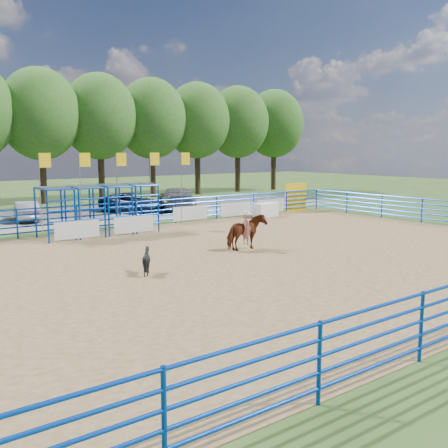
# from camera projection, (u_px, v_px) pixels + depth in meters

# --- Properties ---
(ground) EXTENTS (120.00, 120.00, 0.00)m
(ground) POSITION_uv_depth(u_px,v_px,m) (238.00, 259.00, 20.06)
(ground) COLOR #3D5A24
(ground) RESTS_ON ground
(arena_dirt) EXTENTS (30.00, 20.00, 0.02)m
(arena_dirt) POSITION_uv_depth(u_px,v_px,m) (238.00, 259.00, 20.06)
(arena_dirt) COLOR olive
(arena_dirt) RESTS_ON ground
(gravel_strip) EXTENTS (40.00, 10.00, 0.01)m
(gravel_strip) POSITION_uv_depth(u_px,v_px,m) (84.00, 215.00, 33.65)
(gravel_strip) COLOR gray
(gravel_strip) RESTS_ON ground
(announcer_table) EXTENTS (1.77, 0.99, 0.90)m
(announcer_table) POSITION_uv_depth(u_px,v_px,m) (266.00, 210.00, 32.49)
(announcer_table) COLOR white
(announcer_table) RESTS_ON arena_dirt
(horse_and_rider) EXTENTS (1.88, 0.93, 2.38)m
(horse_and_rider) POSITION_uv_depth(u_px,v_px,m) (246.00, 230.00, 21.66)
(horse_and_rider) COLOR brown
(horse_and_rider) RESTS_ON arena_dirt
(calf) EXTENTS (1.03, 0.97, 0.94)m
(calf) POSITION_uv_depth(u_px,v_px,m) (147.00, 261.00, 17.51)
(calf) COLOR black
(calf) RESTS_ON arena_dirt
(car_b) EXTENTS (1.94, 3.91, 1.23)m
(car_b) POSITION_uv_depth(u_px,v_px,m) (26.00, 211.00, 30.75)
(car_b) COLOR gray
(car_b) RESTS_ON gravel_strip
(car_c) EXTENTS (4.03, 5.40, 1.36)m
(car_c) POSITION_uv_depth(u_px,v_px,m) (132.00, 203.00, 34.97)
(car_c) COLOR #151A35
(car_c) RESTS_ON gravel_strip
(car_d) EXTENTS (4.39, 6.11, 1.64)m
(car_d) POSITION_uv_depth(u_px,v_px,m) (177.00, 199.00, 36.28)
(car_d) COLOR #5F5F62
(car_d) RESTS_ON gravel_strip
(perimeter_fence) EXTENTS (30.10, 20.10, 1.50)m
(perimeter_fence) POSITION_uv_depth(u_px,v_px,m) (238.00, 241.00, 19.95)
(perimeter_fence) COLOR #083EB7
(perimeter_fence) RESTS_ON ground
(chute_assembly) EXTENTS (19.32, 2.41, 4.20)m
(chute_assembly) POSITION_uv_depth(u_px,v_px,m) (105.00, 210.00, 25.83)
(chute_assembly) COLOR #083EB7
(chute_assembly) RESTS_ON ground
(treeline) EXTENTS (56.40, 6.40, 11.24)m
(treeline) POSITION_uv_depth(u_px,v_px,m) (39.00, 110.00, 39.74)
(treeline) COLOR #3F2B19
(treeline) RESTS_ON ground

